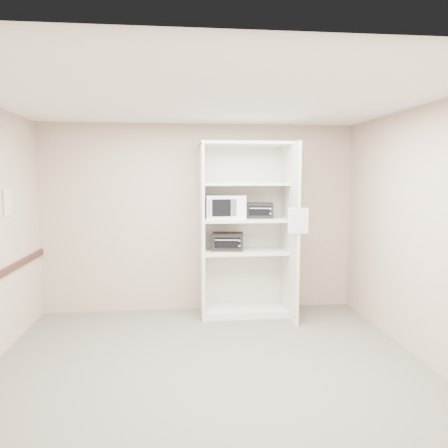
{
  "coord_description": "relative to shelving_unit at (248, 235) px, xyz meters",
  "views": [
    {
      "loc": [
        -0.31,
        -4.31,
        1.94
      ],
      "look_at": [
        0.3,
        1.43,
        1.32
      ],
      "focal_mm": 35.0,
      "sensor_mm": 36.0,
      "label": 1
    }
  ],
  "objects": [
    {
      "name": "wall_poster",
      "position": [
        -2.9,
        -0.83,
        0.53
      ],
      "size": [
        0.01,
        0.22,
        0.31
      ],
      "primitive_type": "cube",
      "color": "white",
      "rests_on": "wall_left"
    },
    {
      "name": "ceiling",
      "position": [
        -0.67,
        -1.7,
        1.57
      ],
      "size": [
        4.5,
        4.0,
        0.01
      ],
      "primitive_type": "cube",
      "color": "white"
    },
    {
      "name": "toaster_oven_lower",
      "position": [
        -0.29,
        0.05,
        -0.09
      ],
      "size": [
        0.47,
        0.38,
        0.24
      ],
      "primitive_type": "cube",
      "rotation": [
        0.0,
        0.0,
        -0.12
      ],
      "color": "black",
      "rests_on": "shelving_unit"
    },
    {
      "name": "wall_back",
      "position": [
        -0.67,
        0.3,
        0.22
      ],
      "size": [
        4.5,
        0.02,
        2.7
      ],
      "primitive_type": "cube",
      "color": "#C4AB92",
      "rests_on": "ground"
    },
    {
      "name": "microwave",
      "position": [
        -0.32,
        0.04,
        0.4
      ],
      "size": [
        0.54,
        0.41,
        0.32
      ],
      "primitive_type": "cube",
      "rotation": [
        0.0,
        0.0,
        0.0
      ],
      "color": "white",
      "rests_on": "shelving_unit"
    },
    {
      "name": "shelving_unit",
      "position": [
        0.0,
        0.0,
        0.0
      ],
      "size": [
        1.24,
        0.92,
        2.42
      ],
      "color": "white",
      "rests_on": "floor"
    },
    {
      "name": "toaster_oven_upper",
      "position": [
        0.17,
        0.04,
        0.35
      ],
      "size": [
        0.4,
        0.32,
        0.21
      ],
      "primitive_type": "cube",
      "rotation": [
        0.0,
        0.0,
        -0.11
      ],
      "color": "black",
      "rests_on": "shelving_unit"
    },
    {
      "name": "paper_sign",
      "position": [
        0.54,
        -0.63,
        0.26
      ],
      "size": [
        0.25,
        0.03,
        0.32
      ],
      "primitive_type": "cube",
      "rotation": [
        0.0,
        0.0,
        -0.1
      ],
      "color": "white",
      "rests_on": "shelving_unit"
    },
    {
      "name": "wall_front",
      "position": [
        -0.67,
        -3.7,
        0.22
      ],
      "size": [
        4.5,
        0.02,
        2.7
      ],
      "primitive_type": "cube",
      "color": "#C4AB92",
      "rests_on": "ground"
    },
    {
      "name": "floor",
      "position": [
        -0.67,
        -1.7,
        -1.13
      ],
      "size": [
        4.5,
        4.0,
        0.01
      ],
      "primitive_type": "cube",
      "color": "#635E55",
      "rests_on": "ground"
    },
    {
      "name": "wall_right",
      "position": [
        1.58,
        -1.7,
        0.22
      ],
      "size": [
        0.02,
        4.0,
        2.7
      ],
      "primitive_type": "cube",
      "color": "#C4AB92",
      "rests_on": "ground"
    }
  ]
}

